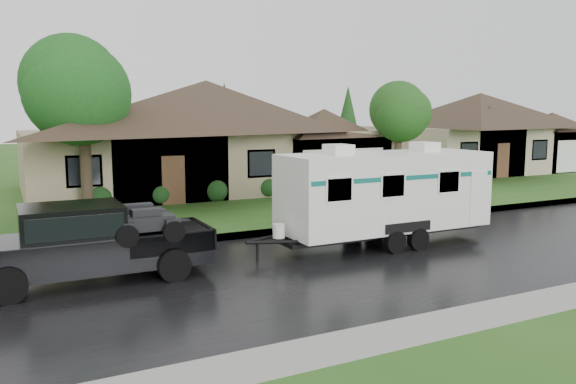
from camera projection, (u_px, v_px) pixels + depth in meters
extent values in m
plane|color=#2B561B|center=(297.00, 249.00, 16.79)|extent=(140.00, 140.00, 0.00)
cube|color=black|center=(332.00, 265.00, 15.02)|extent=(140.00, 8.00, 0.01)
cube|color=gray|center=(266.00, 233.00, 18.77)|extent=(140.00, 0.50, 0.15)
cube|color=#2B561B|center=(166.00, 188.00, 30.03)|extent=(140.00, 26.00, 0.15)
cube|color=tan|center=(208.00, 159.00, 29.82)|extent=(18.00, 10.00, 3.00)
pyramid|color=#33271C|center=(206.00, 80.00, 29.25)|extent=(19.44, 10.80, 2.60)
cube|color=tan|center=(324.00, 162.00, 29.61)|extent=(5.76, 4.00, 2.70)
cube|color=#C1B38F|center=(478.00, 148.00, 39.23)|extent=(14.00, 9.00, 3.00)
pyramid|color=#33271C|center=(481.00, 93.00, 38.70)|extent=(15.12, 9.72, 2.30)
cube|color=#C1B38F|center=(550.00, 150.00, 38.92)|extent=(4.48, 4.00, 2.70)
cylinder|color=#382B1E|center=(87.00, 177.00, 21.63)|extent=(0.44, 0.44, 2.92)
sphere|color=#206320|center=(82.00, 93.00, 21.19)|extent=(4.03, 4.03, 4.03)
cylinder|color=#382B1E|center=(398.00, 166.00, 28.64)|extent=(0.39, 0.39, 2.44)
sphere|color=#275F1E|center=(399.00, 113.00, 28.28)|extent=(3.37, 3.37, 3.37)
sphere|color=#143814|center=(99.00, 197.00, 22.98)|extent=(1.00, 1.00, 1.00)
sphere|color=#143814|center=(160.00, 193.00, 24.11)|extent=(1.00, 1.00, 1.00)
sphere|color=#143814|center=(215.00, 189.00, 25.24)|extent=(1.00, 1.00, 1.00)
sphere|color=#143814|center=(266.00, 186.00, 26.37)|extent=(1.00, 1.00, 1.00)
sphere|color=#143814|center=(313.00, 183.00, 27.50)|extent=(1.00, 1.00, 1.00)
sphere|color=#143814|center=(356.00, 180.00, 28.63)|extent=(1.00, 1.00, 1.00)
cube|color=black|center=(90.00, 251.00, 13.49)|extent=(5.67, 1.89, 0.81)
cube|color=black|center=(72.00, 223.00, 13.22)|extent=(2.27, 1.78, 0.85)
cube|color=black|center=(71.00, 221.00, 13.21)|extent=(2.08, 1.82, 0.52)
cube|color=black|center=(164.00, 236.00, 14.27)|extent=(2.08, 1.80, 0.06)
cylinder|color=black|center=(8.00, 286.00, 11.91)|extent=(0.79, 0.30, 0.79)
cylinder|color=black|center=(7.00, 265.00, 13.55)|extent=(0.79, 0.30, 0.79)
cylinder|color=black|center=(174.00, 265.00, 13.52)|extent=(0.79, 0.30, 0.79)
cylinder|color=black|center=(155.00, 249.00, 15.16)|extent=(0.79, 0.30, 0.79)
cube|color=white|center=(385.00, 191.00, 17.26)|extent=(6.62, 2.27, 2.32)
cube|color=black|center=(384.00, 232.00, 17.44)|extent=(7.00, 1.13, 0.13)
cube|color=#0D5E59|center=(385.00, 174.00, 17.19)|extent=(6.49, 2.29, 0.13)
cube|color=white|center=(338.00, 150.00, 16.32)|extent=(0.66, 0.76, 0.30)
cube|color=white|center=(425.00, 147.00, 17.76)|extent=(0.66, 0.76, 0.30)
cylinder|color=black|center=(395.00, 242.00, 16.27)|extent=(0.66, 0.23, 0.66)
cylinder|color=black|center=(353.00, 228.00, 18.24)|extent=(0.66, 0.23, 0.66)
cylinder|color=black|center=(418.00, 239.00, 16.65)|extent=(0.66, 0.23, 0.66)
cylinder|color=black|center=(374.00, 226.00, 18.62)|extent=(0.66, 0.23, 0.66)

